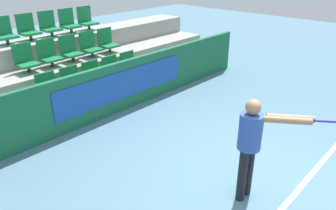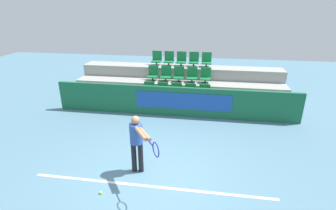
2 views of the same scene
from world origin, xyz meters
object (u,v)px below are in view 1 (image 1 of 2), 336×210
Objects in this scene: stadium_chair_5 at (26,60)px; stadium_chair_11 at (28,29)px; stadium_chair_2 at (93,76)px; stadium_chair_10 at (4,32)px; stadium_chair_9 at (107,42)px; tennis_player at (255,140)px; stadium_chair_4 at (130,65)px; stadium_chair_14 at (87,20)px; stadium_chair_3 at (113,71)px; stadium_chair_7 at (70,50)px; stadium_chair_13 at (69,22)px; stadium_chair_1 at (72,83)px; stadium_chair_0 at (49,90)px; stadium_chair_6 at (49,54)px; stadium_chair_12 at (49,25)px; stadium_chair_8 at (90,45)px.

stadium_chair_11 is (0.56, 0.86, 0.47)m from stadium_chair_5.
stadium_chair_2 is 1.00× the size of stadium_chair_10.
tennis_player is at bearing -106.36° from stadium_chair_9.
stadium_chair_11 reaches higher than stadium_chair_4.
stadium_chair_11 is at bearing 180.00° from stadium_chair_14.
stadium_chair_11 reaches higher than stadium_chair_9.
stadium_chair_3 is 1.93m from stadium_chair_5.
stadium_chair_5 is 1.11m from stadium_chair_7.
stadium_chair_13 is (0.00, 1.71, 0.94)m from stadium_chair_3.
stadium_chair_10 is at bearing 134.24° from stadium_chair_3.
stadium_chair_14 is at bearing 0.00° from stadium_chair_10.
stadium_chair_2 is 1.00× the size of stadium_chair_3.
stadium_chair_4 is 1.00× the size of stadium_chair_14.
stadium_chair_5 is (-0.56, 0.86, 0.47)m from stadium_chair_1.
stadium_chair_14 reaches higher than stadium_chair_7.
stadium_chair_1 is 1.00× the size of stadium_chair_9.
stadium_chair_0 is 1.12m from stadium_chair_6.
stadium_chair_0 is 2.96m from stadium_chair_14.
tennis_player is at bearing -94.54° from stadium_chair_7.
stadium_chair_7 reaches higher than stadium_chair_0.
stadium_chair_14 reaches higher than stadium_chair_0.
stadium_chair_6 is at bearing 180.00° from stadium_chair_7.
stadium_chair_3 is 0.56m from stadium_chair_4.
stadium_chair_3 is 1.12m from stadium_chair_7.
stadium_chair_5 is 1.48m from stadium_chair_12.
stadium_chair_7 is at bearing -57.01° from stadium_chair_11.
stadium_chair_5 reaches higher than stadium_chair_0.
stadium_chair_14 reaches higher than tennis_player.
stadium_chair_5 is at bearing 180.00° from stadium_chair_7.
stadium_chair_9 is 1.00× the size of stadium_chair_11.
stadium_chair_14 is (0.56, 0.00, 0.00)m from stadium_chair_13.
stadium_chair_14 reaches higher than stadium_chair_8.
stadium_chair_6 is 1.00× the size of stadium_chair_8.
stadium_chair_3 is at bearing -37.60° from stadium_chair_6.
stadium_chair_5 is 0.98m from stadium_chair_10.
stadium_chair_11 is (-1.11, 0.86, 0.47)m from stadium_chair_8.
stadium_chair_14 is (0.56, 0.86, 0.47)m from stadium_chair_8.
stadium_chair_8 is 1.12m from stadium_chair_12.
stadium_chair_4 is 1.12m from stadium_chair_8.
stadium_chair_7 is (0.00, 0.86, 0.47)m from stadium_chair_2.
stadium_chair_10 is (-2.22, 1.71, 0.94)m from stadium_chair_4.
stadium_chair_0 is 1.67m from stadium_chair_3.
tennis_player is at bearing -100.56° from stadium_chair_8.
stadium_chair_13 reaches higher than stadium_chair_0.
stadium_chair_11 reaches higher than stadium_chair_1.
stadium_chair_3 is at bearing -45.76° from stadium_chair_10.
stadium_chair_1 is at bearing -107.98° from stadium_chair_12.
stadium_chair_13 is (0.56, 0.00, 0.00)m from stadium_chair_12.
stadium_chair_9 is (2.22, 0.86, 0.47)m from stadium_chair_0.
stadium_chair_7 is at bearing 0.00° from stadium_chair_5.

